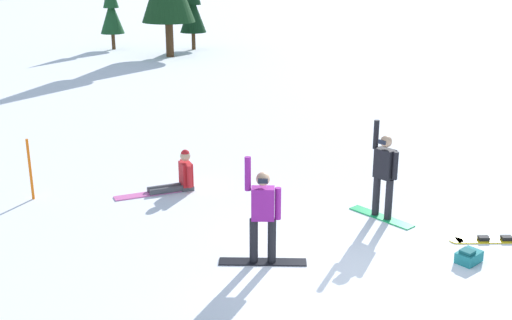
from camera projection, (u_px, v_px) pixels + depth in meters
The scene contains 9 objects.
ground_plane at pixel (359, 273), 10.89m from camera, with size 800.00×800.00×0.00m, color white.
snowboarder_foreground at pixel (263, 214), 10.97m from camera, with size 1.55×0.87×1.97m.
snowboarder_midground at pixel (384, 174), 12.88m from camera, with size 0.78×1.50×2.05m.
snowboarder_background at pixel (179, 177), 14.62m from camera, with size 1.83×0.63×0.97m.
loose_snowboard_near_left at pixel (495, 240), 12.10m from camera, with size 1.72×0.85×0.09m.
backpack_teal at pixel (469, 257), 11.22m from camera, with size 0.55×0.45×0.27m.
trail_marker_pole at pixel (30, 169), 13.98m from camera, with size 0.06×0.06×1.40m, color orange.
pine_tree_tall at pixel (193, 7), 36.06m from camera, with size 1.52×1.52×4.47m.
pine_tree_young at pixel (111, 10), 36.15m from camera, with size 1.37×1.37×4.16m.
Camera 1 is at (-5.24, -8.41, 5.21)m, focal length 44.31 mm.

